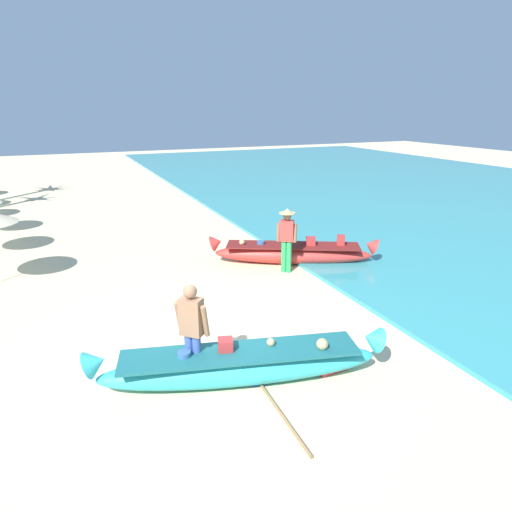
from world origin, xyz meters
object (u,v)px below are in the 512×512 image
Objects in this scene: boat_red_midground at (293,253)px; paddle at (274,404)px; boat_cyan_foreground at (241,365)px; cooler_box at (330,361)px; person_vendor_hatted at (287,236)px; person_tourist_customer at (192,328)px.

boat_red_midground is 6.60m from paddle.
boat_cyan_foreground is 0.87m from paddle.
boat_cyan_foreground is at bearing 105.96° from paddle.
boat_red_midground is at bearing 63.36° from cooler_box.
person_vendor_hatted is (3.08, 4.31, 0.73)m from boat_cyan_foreground.
person_vendor_hatted reaches higher than paddle.
boat_cyan_foreground is 6.06m from boat_red_midground.
boat_red_midground reaches higher than boat_cyan_foreground.
person_vendor_hatted is 3.40× the size of cooler_box.
boat_cyan_foreground is at bearing 164.51° from cooler_box.
boat_cyan_foreground is 1.08× the size of boat_red_midground.
cooler_box is (-1.54, -4.59, -0.86)m from person_vendor_hatted.
boat_red_midground is at bearing 53.57° from boat_cyan_foreground.
boat_cyan_foreground is 2.84× the size of person_tourist_customer.
paddle is (-3.37, -5.67, -0.28)m from boat_red_midground.
person_vendor_hatted is at bearing 60.76° from paddle.
boat_red_midground is 8.56× the size of cooler_box.
paddle is (0.92, -1.14, -0.94)m from person_tourist_customer.
person_vendor_hatted is 5.93m from paddle.
person_tourist_customer reaches higher than boat_cyan_foreground.
boat_red_midground is at bearing 46.54° from person_tourist_customer.
person_tourist_customer is at bearing -133.46° from boat_red_midground.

